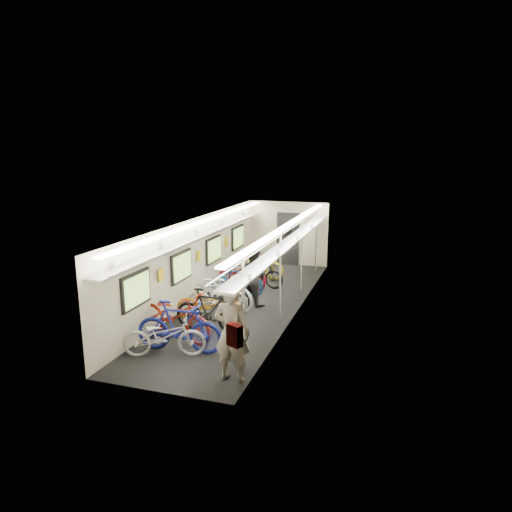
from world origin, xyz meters
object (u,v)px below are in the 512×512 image
Objects in this scene: bicycle_0 at (164,336)px; bicycle_1 at (179,327)px; passenger_near at (232,333)px; backpack at (235,335)px; passenger_mid at (253,277)px.

bicycle_1 is (0.20, 0.28, 0.12)m from bicycle_0.
passenger_near is 0.96m from backpack.
bicycle_1 reaches higher than bicycle_0.
bicycle_1 is 3.51m from passenger_mid.
passenger_mid is at bearing -13.69° from bicycle_1.
bicycle_1 is at bearing -27.61° from passenger_near.
bicycle_0 is at bearing 139.84° from bicycle_1.
bicycle_0 is 2.61m from backpack.
passenger_near is 4.38m from passenger_mid.
passenger_near reaches higher than backpack.
passenger_near is (1.52, -0.81, 0.37)m from bicycle_1.
backpack is at bearing 128.75° from passenger_mid.
passenger_mid reaches higher than bicycle_0.
backpack is at bearing -135.71° from bicycle_1.
passenger_near is at bearing -127.45° from bicycle_0.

